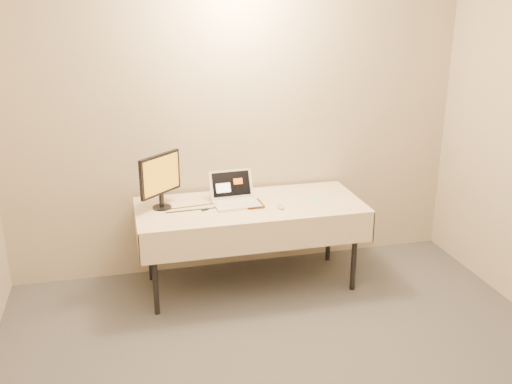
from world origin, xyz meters
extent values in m
cube|color=#C3B49D|center=(0.00, 2.50, 1.35)|extent=(4.00, 0.10, 2.70)
cylinder|color=black|center=(-0.82, 1.75, 0.34)|extent=(0.04, 0.04, 0.69)
cylinder|color=black|center=(0.82, 1.75, 0.34)|extent=(0.04, 0.04, 0.69)
cylinder|color=black|center=(-0.82, 2.34, 0.34)|extent=(0.04, 0.04, 0.69)
cylinder|color=black|center=(0.82, 2.34, 0.34)|extent=(0.04, 0.04, 0.69)
cube|color=gray|center=(0.00, 2.04, 0.71)|extent=(1.80, 0.75, 0.04)
cube|color=beige|center=(0.00, 2.04, 0.73)|extent=(1.86, 0.81, 0.01)
cube|color=beige|center=(0.00, 1.64, 0.60)|extent=(1.86, 0.01, 0.25)
cube|color=beige|center=(0.00, 2.45, 0.60)|extent=(1.86, 0.01, 0.25)
cube|color=beige|center=(-0.93, 2.04, 0.60)|extent=(0.01, 0.81, 0.25)
cube|color=beige|center=(0.93, 2.04, 0.60)|extent=(0.01, 0.81, 0.25)
cube|color=white|center=(-0.11, 2.05, 0.75)|extent=(0.38, 0.28, 0.02)
cube|color=white|center=(-0.12, 2.22, 0.87)|extent=(0.37, 0.12, 0.22)
cube|color=black|center=(-0.12, 2.22, 0.87)|extent=(0.32, 0.10, 0.19)
cylinder|color=black|center=(-0.71, 2.13, 0.74)|extent=(0.22, 0.22, 0.01)
cube|color=black|center=(-0.71, 2.13, 0.81)|extent=(0.04, 0.04, 0.11)
cube|color=black|center=(-0.71, 2.13, 1.02)|extent=(0.34, 0.32, 0.33)
cube|color=#C58B17|center=(-0.71, 2.13, 1.02)|extent=(0.29, 0.27, 0.28)
imported|color=#9B581C|center=(-0.05, 2.01, 0.84)|extent=(0.15, 0.02, 0.20)
cube|color=black|center=(-0.13, 2.32, 0.76)|extent=(0.12, 0.07, 0.05)
cube|color=#FF250C|center=(-0.14, 2.30, 0.76)|extent=(0.08, 0.02, 0.02)
ellipsoid|color=silver|center=(0.22, 1.89, 0.75)|extent=(0.06, 0.11, 0.03)
cube|color=#B9DAAE|center=(0.56, 1.99, 0.74)|extent=(0.13, 0.26, 0.00)
cube|color=black|center=(-0.38, 1.99, 0.74)|extent=(0.06, 0.04, 0.01)
camera|label=1|loc=(-1.01, -2.24, 2.37)|focal=40.00mm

